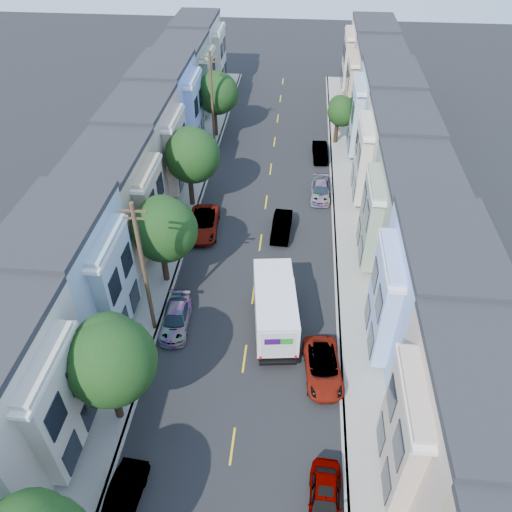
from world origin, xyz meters
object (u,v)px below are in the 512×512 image
at_px(parked_left_b, 122,500).
at_px(parked_right_c, 320,191).
at_px(parked_left_d, 203,224).
at_px(tree_far_r, 341,112).
at_px(tree_d, 191,156).
at_px(tree_e, 217,93).
at_px(parked_right_b, 323,367).
at_px(tree_b, 110,361).
at_px(parked_left_c, 176,319).
at_px(parked_right_d, 320,152).
at_px(utility_pole_near, 144,271).
at_px(fedex_truck, 275,307).
at_px(utility_pole_far, 212,102).
at_px(lead_sedan, 282,226).
at_px(tree_c, 164,230).
at_px(parked_right_a, 325,499).

bearing_deg(parked_left_b, parked_right_c, 76.08).
bearing_deg(parked_left_d, parked_right_c, 28.77).
height_order(tree_far_r, parked_right_c, tree_far_r).
bearing_deg(tree_d, tree_e, 90.00).
bearing_deg(tree_d, parked_right_b, -57.71).
relative_size(tree_b, parked_left_c, 1.72).
distance_m(parked_left_c, parked_right_b, 10.30).
bearing_deg(parked_left_b, tree_b, 110.75).
height_order(tree_b, parked_right_d, tree_b).
height_order(parked_left_c, parked_right_d, parked_right_d).
distance_m(tree_e, utility_pole_near, 28.84).
bearing_deg(parked_right_c, tree_d, -166.67).
height_order(fedex_truck, parked_right_c, fedex_truck).
bearing_deg(parked_left_b, fedex_truck, 67.00).
xyz_separation_m(fedex_truck, parked_right_b, (3.18, -3.71, -1.17)).
distance_m(tree_b, parked_right_d, 33.74).
height_order(utility_pole_far, parked_left_b, utility_pole_far).
distance_m(utility_pole_near, utility_pole_far, 26.00).
bearing_deg(tree_far_r, utility_pole_far, -169.99).
relative_size(tree_b, utility_pole_near, 0.74).
bearing_deg(tree_far_r, parked_right_d, -119.30).
relative_size(tree_d, parked_right_c, 1.77).
xyz_separation_m(tree_far_r, parked_right_b, (-2.00, -31.08, -2.93)).
xyz_separation_m(parked_left_d, parked_right_c, (9.80, 6.26, -0.10)).
bearing_deg(parked_right_b, parked_left_c, 156.24).
relative_size(tree_d, parked_left_c, 1.71).
bearing_deg(lead_sedan, parked_right_d, 78.99).
relative_size(tree_e, parked_right_d, 1.76).
bearing_deg(tree_far_r, parked_right_b, -93.67).
relative_size(tree_c, tree_far_r, 1.36).
bearing_deg(utility_pole_near, tree_far_r, 65.03).
distance_m(parked_left_c, parked_left_d, 10.76).
bearing_deg(tree_d, parked_right_d, 41.19).
height_order(tree_b, utility_pole_near, utility_pole_near).
height_order(fedex_truck, parked_right_a, fedex_truck).
height_order(tree_e, parked_left_b, tree_e).
relative_size(tree_e, utility_pole_near, 0.71).
relative_size(tree_e, tree_far_r, 1.37).
bearing_deg(tree_c, utility_pole_near, -89.98).
bearing_deg(lead_sedan, tree_d, 158.89).
distance_m(tree_far_r, lead_sedan, 17.91).
distance_m(fedex_truck, parked_left_d, 12.22).
xyz_separation_m(tree_e, utility_pole_near, (0.00, -28.84, 0.28)).
xyz_separation_m(tree_e, lead_sedan, (7.93, -17.38, -4.17)).
bearing_deg(tree_b, parked_right_d, 70.44).
height_order(tree_d, parked_left_d, tree_d).
xyz_separation_m(parked_left_d, parked_right_b, (9.80, -13.92, -0.07)).
xyz_separation_m(parked_right_c, parked_right_d, (0.00, 7.36, 0.05)).
relative_size(tree_b, parked_left_d, 1.41).
xyz_separation_m(tree_b, parked_left_c, (1.40, 7.16, -4.34)).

